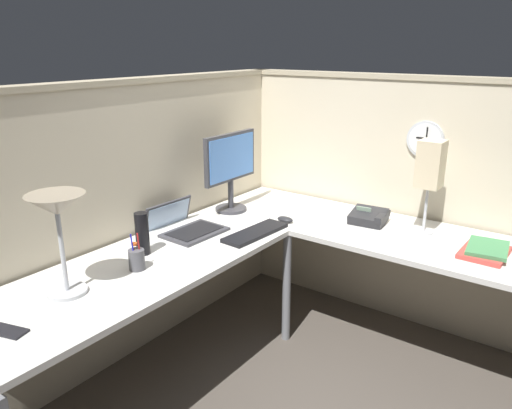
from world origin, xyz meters
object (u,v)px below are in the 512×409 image
(laptop, at_px, (183,226))
(pen_cup, at_px, (137,259))
(wall_clock, at_px, (426,140))
(computer_mouse, at_px, (285,219))
(office_phone, at_px, (370,217))
(book_stack, at_px, (486,251))
(keyboard, at_px, (255,233))
(desk_lamp_dome, at_px, (57,213))
(cell_phone, at_px, (8,331))
(monitor, at_px, (231,166))
(desk_lamp_paper, at_px, (430,167))
(thermos_flask, at_px, (142,234))

(laptop, height_order, pen_cup, pen_cup)
(wall_clock, bearing_deg, computer_mouse, 132.82)
(pen_cup, distance_m, office_phone, 1.40)
(computer_mouse, height_order, office_phone, office_phone)
(office_phone, height_order, book_stack, office_phone)
(office_phone, bearing_deg, keyboard, 141.24)
(laptop, xyz_separation_m, office_phone, (0.74, -0.82, 0.01))
(pen_cup, bearing_deg, office_phone, -26.77)
(desk_lamp_dome, distance_m, cell_phone, 0.48)
(pen_cup, bearing_deg, computer_mouse, -12.29)
(monitor, height_order, cell_phone, monitor)
(keyboard, xyz_separation_m, desk_lamp_dome, (-1.03, 0.25, 0.35))
(book_stack, height_order, desk_lamp_paper, desk_lamp_paper)
(cell_phone, xyz_separation_m, wall_clock, (2.19, -0.79, 0.48))
(thermos_flask, bearing_deg, laptop, 11.90)
(pen_cup, bearing_deg, wall_clock, -28.18)
(office_phone, bearing_deg, desk_lamp_paper, -83.44)
(laptop, relative_size, book_stack, 1.32)
(laptop, xyz_separation_m, desk_lamp_dome, (-0.85, -0.13, 0.34))
(monitor, distance_m, laptop, 0.52)
(pen_cup, height_order, desk_lamp_paper, desk_lamp_paper)
(laptop, bearing_deg, thermos_flask, -168.10)
(pen_cup, xyz_separation_m, thermos_flask, (0.14, 0.12, 0.06))
(thermos_flask, distance_m, desk_lamp_paper, 1.58)
(monitor, relative_size, laptop, 1.27)
(computer_mouse, relative_size, book_stack, 0.35)
(monitor, xyz_separation_m, pen_cup, (-0.95, -0.19, -0.24))
(cell_phone, bearing_deg, keyboard, -22.98)
(desk_lamp_dome, height_order, desk_lamp_paper, desk_lamp_paper)
(pen_cup, distance_m, wall_clock, 1.80)
(laptop, xyz_separation_m, thermos_flask, (-0.37, -0.08, 0.09))
(book_stack, bearing_deg, laptop, 113.66)
(keyboard, distance_m, book_stack, 1.21)
(laptop, xyz_separation_m, pen_cup, (-0.51, -0.19, 0.03))
(laptop, xyz_separation_m, wall_clock, (1.03, -1.02, 0.46))
(thermos_flask, height_order, wall_clock, wall_clock)
(monitor, relative_size, thermos_flask, 2.27)
(laptop, distance_m, cell_phone, 1.18)
(pen_cup, bearing_deg, desk_lamp_dome, 169.89)
(monitor, relative_size, wall_clock, 2.27)
(desk_lamp_dome, distance_m, book_stack, 2.05)
(thermos_flask, bearing_deg, keyboard, -28.77)
(monitor, xyz_separation_m, computer_mouse, (0.02, -0.40, -0.28))
(laptop, distance_m, book_stack, 1.63)
(monitor, relative_size, computer_mouse, 4.81)
(computer_mouse, height_order, desk_lamp_dome, desk_lamp_dome)
(cell_phone, height_order, office_phone, office_phone)
(keyboard, xyz_separation_m, pen_cup, (-0.70, 0.19, 0.04))
(computer_mouse, distance_m, pen_cup, 0.99)
(laptop, distance_m, thermos_flask, 0.38)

